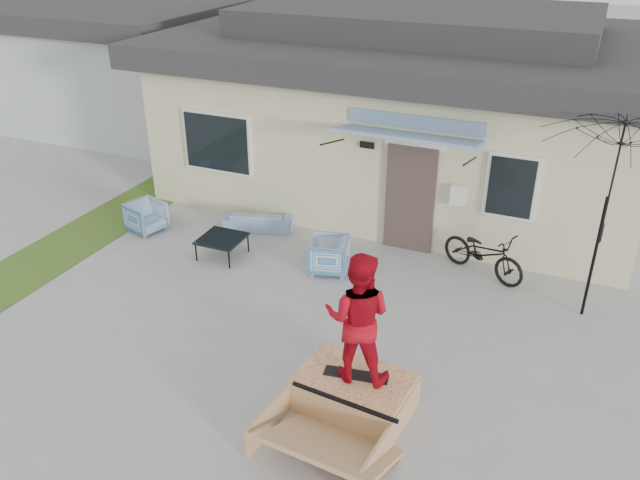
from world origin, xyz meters
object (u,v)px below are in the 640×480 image
at_px(loveseat, 258,217).
at_px(armchair_right, 328,253).
at_px(coffee_table, 222,247).
at_px(patio_umbrella, 603,218).
at_px(skater, 358,315).
at_px(armchair_left, 146,215).
at_px(skateboard, 356,374).
at_px(bicycle, 484,248).
at_px(skate_ramp, 354,392).

height_order(loveseat, armchair_right, armchair_right).
distance_m(coffee_table, patio_umbrella, 6.67).
bearing_deg(coffee_table, skater, -37.12).
xyz_separation_m(armchair_left, skateboard, (5.82, -3.22, 0.17)).
relative_size(armchair_left, bicycle, 0.41).
relative_size(bicycle, skater, 0.93).
height_order(armchair_right, bicycle, bicycle).
bearing_deg(skate_ramp, coffee_table, 147.64).
distance_m(armchair_left, patio_umbrella, 8.60).
relative_size(armchair_right, skater, 0.40).
bearing_deg(armchair_left, bicycle, -64.88).
xyz_separation_m(bicycle, patio_umbrella, (1.78, -0.63, 1.21)).
xyz_separation_m(loveseat, patio_umbrella, (6.39, -0.66, 1.48)).
bearing_deg(armchair_left, coffee_table, -82.59).
bearing_deg(coffee_table, skateboard, -37.12).
height_order(armchair_left, skate_ramp, armchair_left).
bearing_deg(bicycle, coffee_table, 129.30).
height_order(bicycle, skater, skater).
relative_size(loveseat, skate_ramp, 0.71).
xyz_separation_m(loveseat, coffee_table, (-0.06, -1.31, -0.07)).
bearing_deg(skater, patio_umbrella, -135.66).
bearing_deg(skate_ramp, armchair_right, 123.41).
distance_m(patio_umbrella, skater, 4.43).
height_order(loveseat, bicycle, bicycle).
relative_size(armchair_left, skate_ramp, 0.35).
xyz_separation_m(loveseat, bicycle, (4.62, -0.02, 0.27)).
height_order(skateboard, skater, skater).
height_order(armchair_left, skateboard, armchair_left).
distance_m(armchair_right, skate_ramp, 3.67).
bearing_deg(skater, skate_ramp, 76.00).
bearing_deg(loveseat, bicycle, 162.08).
relative_size(armchair_left, armchair_right, 0.96).
bearing_deg(armchair_left, loveseat, -47.99).
distance_m(bicycle, patio_umbrella, 2.24).
height_order(armchair_right, skate_ramp, armchair_right).
height_order(skate_ramp, skater, skater).
xyz_separation_m(armchair_left, patio_umbrella, (8.48, 0.31, 1.41)).
bearing_deg(patio_umbrella, bicycle, 160.39).
bearing_deg(bicycle, skateboard, -167.96).
relative_size(loveseat, armchair_left, 2.01).
relative_size(armchair_right, skateboard, 0.84).
bearing_deg(patio_umbrella, armchair_left, -177.91).
bearing_deg(loveseat, skate_ramp, 113.76).
distance_m(bicycle, skate_ramp, 4.32).
bearing_deg(skater, skateboard, 180.00).
relative_size(armchair_left, skater, 0.38).
bearing_deg(bicycle, patio_umbrella, -85.68).
xyz_separation_m(armchair_left, armchair_right, (4.09, -0.04, 0.02)).
height_order(bicycle, skateboard, bicycle).
bearing_deg(bicycle, armchair_right, 134.51).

